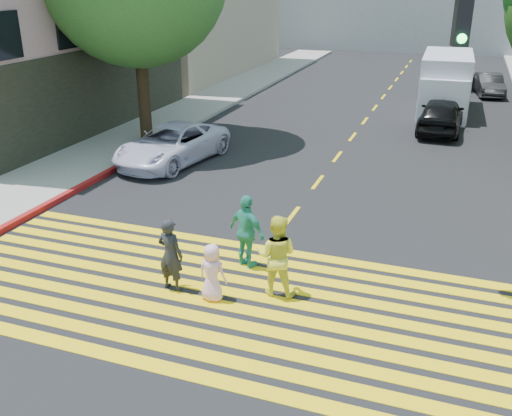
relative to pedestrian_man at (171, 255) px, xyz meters
The scene contains 14 objects.
ground 2.00m from the pedestrian_man, 44.33° to the right, with size 120.00×120.00×0.00m, color black.
sidewalk_left 21.95m from the pedestrian_man, 109.15° to the left, with size 3.00×40.00×0.15m, color gray.
curb_red 7.36m from the pedestrian_man, 139.82° to the left, with size 0.20×8.00×0.16m, color maroon.
crosswalk 1.54m from the pedestrian_man, ahead, with size 13.40×5.30×0.01m.
lane_line 21.28m from the pedestrian_man, 86.48° to the left, with size 0.12×34.40×0.01m.
pedestrian_man is the anchor object (origin of this frame).
pedestrian_woman 2.25m from the pedestrian_man, 14.61° to the left, with size 0.87×0.68×1.79m, color yellow.
pedestrian_child 1.03m from the pedestrian_man, ahead, with size 0.62×0.40×1.26m, color #EEB4D1.
pedestrian_extra 1.90m from the pedestrian_man, 52.31° to the left, with size 1.03×0.43×1.76m, color teal.
white_sedan 9.04m from the pedestrian_man, 117.40° to the left, with size 2.24×4.86×1.35m, color silver.
dark_car_near 16.46m from the pedestrian_man, 73.51° to the left, with size 1.77×4.39×1.50m, color black.
silver_car 28.40m from the pedestrian_man, 79.93° to the left, with size 2.01×4.95×1.44m, color #9C9C9C.
dark_car_parked 26.04m from the pedestrian_man, 74.92° to the left, with size 1.27×3.65×1.20m, color black.
white_van 20.28m from the pedestrian_man, 76.95° to the left, with size 2.39×5.99×2.80m.
Camera 1 is at (4.04, -8.25, 6.30)m, focal length 40.00 mm.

